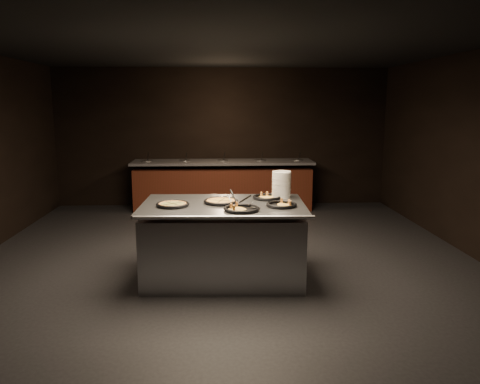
{
  "coord_description": "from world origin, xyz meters",
  "views": [
    {
      "loc": [
        -0.12,
        -5.99,
        2.15
      ],
      "look_at": [
        0.19,
        0.3,
        0.96
      ],
      "focal_mm": 35.0,
      "sensor_mm": 36.0,
      "label": 1
    }
  ],
  "objects_px": {
    "plate_stack": "(281,185)",
    "pan_veggie_whole": "(173,204)",
    "pan_cheese_whole": "(221,201)",
    "serving_counter": "(223,243)"
  },
  "relations": [
    {
      "from": "plate_stack",
      "to": "pan_veggie_whole",
      "type": "relative_size",
      "value": 0.86
    },
    {
      "from": "plate_stack",
      "to": "pan_cheese_whole",
      "type": "xyz_separation_m",
      "value": [
        -0.79,
        -0.29,
        -0.15
      ]
    },
    {
      "from": "serving_counter",
      "to": "pan_veggie_whole",
      "type": "bearing_deg",
      "value": -168.23
    },
    {
      "from": "plate_stack",
      "to": "pan_veggie_whole",
      "type": "distance_m",
      "value": 1.44
    },
    {
      "from": "serving_counter",
      "to": "pan_cheese_whole",
      "type": "height_order",
      "value": "pan_cheese_whole"
    },
    {
      "from": "plate_stack",
      "to": "pan_cheese_whole",
      "type": "relative_size",
      "value": 0.8
    },
    {
      "from": "pan_cheese_whole",
      "to": "pan_veggie_whole",
      "type": "bearing_deg",
      "value": -165.28
    },
    {
      "from": "pan_veggie_whole",
      "to": "serving_counter",
      "type": "bearing_deg",
      "value": 9.5
    },
    {
      "from": "serving_counter",
      "to": "pan_veggie_whole",
      "type": "xyz_separation_m",
      "value": [
        -0.6,
        -0.1,
        0.52
      ]
    },
    {
      "from": "pan_cheese_whole",
      "to": "serving_counter",
      "type": "bearing_deg",
      "value": -63.04
    }
  ]
}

